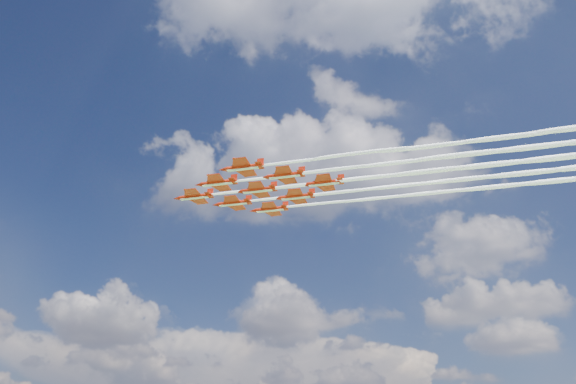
# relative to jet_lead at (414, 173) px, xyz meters

# --- Properties ---
(jet_lead) EXTENTS (131.80, 10.40, 3.03)m
(jet_lead) POSITION_rel_jet_lead_xyz_m (0.00, 0.00, 0.00)
(jet_lead) COLOR #B11C09
(jet_row2_port) EXTENTS (131.80, 10.40, 3.03)m
(jet_row2_port) POSITION_rel_jet_lead_xyz_m (9.27, -7.06, 0.00)
(jet_row2_port) COLOR #B11C09
(jet_row2_starb) EXTENTS (131.80, 10.40, 3.03)m
(jet_row2_starb) POSITION_rel_jet_lead_xyz_m (9.63, 6.56, 0.00)
(jet_row2_starb) COLOR #B11C09
(jet_row3_port) EXTENTS (131.80, 10.40, 3.03)m
(jet_row3_port) POSITION_rel_jet_lead_xyz_m (18.54, -14.12, 0.00)
(jet_row3_port) COLOR #B11C09
(jet_row3_centre) EXTENTS (131.80, 10.40, 3.03)m
(jet_row3_centre) POSITION_rel_jet_lead_xyz_m (18.90, -0.50, 0.00)
(jet_row3_centre) COLOR #B11C09
(jet_row3_starb) EXTENTS (131.80, 10.40, 3.03)m
(jet_row3_starb) POSITION_rel_jet_lead_xyz_m (19.26, 13.12, 0.00)
(jet_row3_starb) COLOR #B11C09
(jet_row4_port) EXTENTS (131.80, 10.40, 3.03)m
(jet_row4_port) POSITION_rel_jet_lead_xyz_m (28.17, -7.56, 0.00)
(jet_row4_port) COLOR #B11C09
(jet_row4_starb) EXTENTS (131.80, 10.40, 3.03)m
(jet_row4_starb) POSITION_rel_jet_lead_xyz_m (28.53, 6.06, 0.00)
(jet_row4_starb) COLOR #B11C09
(jet_tail) EXTENTS (131.80, 10.40, 3.03)m
(jet_tail) POSITION_rel_jet_lead_xyz_m (37.81, -1.00, 0.00)
(jet_tail) COLOR #B11C09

